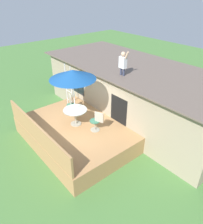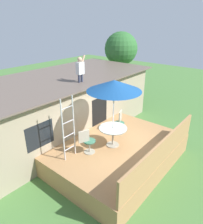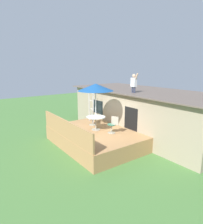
{
  "view_description": "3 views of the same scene",
  "coord_description": "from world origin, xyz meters",
  "px_view_note": "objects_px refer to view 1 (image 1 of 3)",
  "views": [
    {
      "loc": [
        6.94,
        -4.4,
        6.28
      ],
      "look_at": [
        0.52,
        0.96,
        1.37
      ],
      "focal_mm": 35.3,
      "sensor_mm": 36.0,
      "label": 1
    },
    {
      "loc": [
        -5.69,
        -4.02,
        5.18
      ],
      "look_at": [
        0.47,
        1.09,
        1.67
      ],
      "focal_mm": 33.76,
      "sensor_mm": 36.0,
      "label": 2
    },
    {
      "loc": [
        8.57,
        -5.88,
        4.25
      ],
      "look_at": [
        -0.49,
        0.65,
        1.66
      ],
      "focal_mm": 32.06,
      "sensor_mm": 36.0,
      "label": 3
    }
  ],
  "objects_px": {
    "patio_umbrella": "(73,75)",
    "step_ladder": "(69,87)",
    "patio_table": "(75,113)",
    "patio_chair_left": "(71,105)",
    "patio_chair_right": "(96,121)",
    "person_figure": "(123,62)"
  },
  "relations": [
    {
      "from": "patio_umbrella",
      "to": "step_ladder",
      "type": "relative_size",
      "value": 1.15
    },
    {
      "from": "patio_table",
      "to": "patio_umbrella",
      "type": "relative_size",
      "value": 0.41
    },
    {
      "from": "patio_table",
      "to": "patio_chair_left",
      "type": "height_order",
      "value": "patio_chair_left"
    },
    {
      "from": "step_ladder",
      "to": "patio_chair_right",
      "type": "height_order",
      "value": "step_ladder"
    },
    {
      "from": "patio_chair_left",
      "to": "step_ladder",
      "type": "bearing_deg",
      "value": 173.69
    },
    {
      "from": "patio_umbrella",
      "to": "person_figure",
      "type": "bearing_deg",
      "value": 74.66
    },
    {
      "from": "patio_chair_left",
      "to": "patio_chair_right",
      "type": "xyz_separation_m",
      "value": [
        1.95,
        0.01,
        0.0
      ]
    },
    {
      "from": "step_ladder",
      "to": "patio_chair_left",
      "type": "xyz_separation_m",
      "value": [
        0.56,
        -0.3,
        -0.64
      ]
    },
    {
      "from": "patio_chair_left",
      "to": "patio_umbrella",
      "type": "bearing_deg",
      "value": 0.0
    },
    {
      "from": "step_ladder",
      "to": "patio_chair_left",
      "type": "relative_size",
      "value": 2.39
    },
    {
      "from": "patio_table",
      "to": "patio_chair_right",
      "type": "distance_m",
      "value": 1.07
    },
    {
      "from": "patio_table",
      "to": "person_figure",
      "type": "xyz_separation_m",
      "value": [
        0.6,
        2.2,
        1.97
      ]
    },
    {
      "from": "patio_umbrella",
      "to": "patio_chair_left",
      "type": "xyz_separation_m",
      "value": [
        -0.97,
        0.39,
        -1.89
      ]
    },
    {
      "from": "patio_chair_left",
      "to": "person_figure",
      "type": "bearing_deg",
      "value": 71.0
    },
    {
      "from": "patio_chair_right",
      "to": "person_figure",
      "type": "bearing_deg",
      "value": -99.95
    },
    {
      "from": "person_figure",
      "to": "patio_table",
      "type": "bearing_deg",
      "value": -105.34
    },
    {
      "from": "patio_table",
      "to": "patio_chair_left",
      "type": "bearing_deg",
      "value": 158.02
    },
    {
      "from": "patio_umbrella",
      "to": "patio_chair_left",
      "type": "distance_m",
      "value": 2.16
    },
    {
      "from": "patio_umbrella",
      "to": "patio_chair_left",
      "type": "bearing_deg",
      "value": 158.02
    },
    {
      "from": "person_figure",
      "to": "patio_chair_left",
      "type": "bearing_deg",
      "value": -130.99
    },
    {
      "from": "step_ladder",
      "to": "person_figure",
      "type": "relative_size",
      "value": 1.98
    },
    {
      "from": "person_figure",
      "to": "patio_umbrella",
      "type": "bearing_deg",
      "value": -105.34
    }
  ]
}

